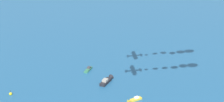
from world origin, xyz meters
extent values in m
cube|color=gold|center=(17.56, -1.05, 0.36)|extent=(4.58, 3.40, 0.71)
cone|color=gold|center=(15.18, 0.27, 0.36)|extent=(1.69, 1.80, 1.42)
cube|color=silver|center=(17.85, -1.21, 0.98)|extent=(1.91, 1.75, 0.53)
cube|color=black|center=(24.45, 14.98, 0.54)|extent=(6.83, 2.59, 1.07)
cone|color=black|center=(28.54, 15.26, 0.54)|extent=(1.86, 2.26, 2.15)
cube|color=gray|center=(23.95, 14.95, 1.47)|extent=(2.46, 1.87, 0.80)
cube|color=#33704C|center=(31.88, 27.24, 0.37)|extent=(4.83, 2.20, 0.74)
cone|color=#33704C|center=(29.07, 26.79, 0.37)|extent=(1.41, 1.66, 1.49)
cube|color=#38383D|center=(32.23, 27.29, 1.02)|extent=(1.79, 1.43, 0.56)
sphere|color=yellow|center=(-0.34, 40.64, 0.39)|extent=(1.10, 1.10, 1.10)
cylinder|color=black|center=(-0.34, 40.64, 1.44)|extent=(0.08, 0.08, 1.00)
camera|label=1|loc=(-97.75, -53.83, 68.05)|focal=64.82mm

